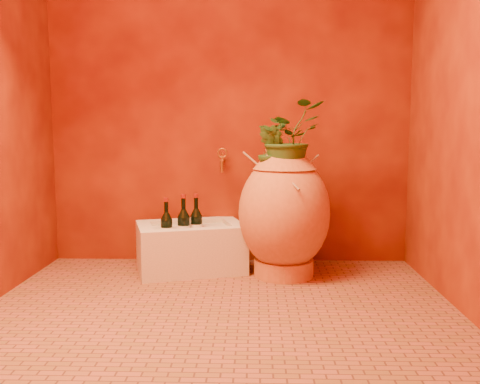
{
  "coord_description": "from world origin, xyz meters",
  "views": [
    {
      "loc": [
        0.18,
        -2.76,
        0.96
      ],
      "look_at": [
        0.09,
        0.35,
        0.57
      ],
      "focal_mm": 40.0,
      "sensor_mm": 36.0,
      "label": 1
    }
  ],
  "objects_px": {
    "wine_bottle_a": "(167,230)",
    "wine_bottle_c": "(184,228)",
    "wine_bottle_b": "(196,226)",
    "amphora": "(284,212)",
    "stone_basin": "(191,248)",
    "wall_tap": "(222,159)"
  },
  "relations": [
    {
      "from": "wine_bottle_b",
      "to": "wine_bottle_c",
      "type": "bearing_deg",
      "value": -139.61
    },
    {
      "from": "wall_tap",
      "to": "wine_bottle_c",
      "type": "bearing_deg",
      "value": -133.15
    },
    {
      "from": "wine_bottle_c",
      "to": "wall_tap",
      "type": "xyz_separation_m",
      "value": [
        0.24,
        0.25,
        0.43
      ]
    },
    {
      "from": "wine_bottle_b",
      "to": "wine_bottle_c",
      "type": "height_order",
      "value": "wine_bottle_c"
    },
    {
      "from": "wine_bottle_a",
      "to": "wine_bottle_c",
      "type": "distance_m",
      "value": 0.11
    },
    {
      "from": "amphora",
      "to": "wine_bottle_b",
      "type": "distance_m",
      "value": 0.6
    },
    {
      "from": "stone_basin",
      "to": "amphora",
      "type": "bearing_deg",
      "value": -10.69
    },
    {
      "from": "amphora",
      "to": "stone_basin",
      "type": "relative_size",
      "value": 1.06
    },
    {
      "from": "wine_bottle_a",
      "to": "wine_bottle_b",
      "type": "distance_m",
      "value": 0.2
    },
    {
      "from": "stone_basin",
      "to": "wine_bottle_b",
      "type": "xyz_separation_m",
      "value": [
        0.04,
        0.01,
        0.14
      ]
    },
    {
      "from": "stone_basin",
      "to": "wine_bottle_a",
      "type": "xyz_separation_m",
      "value": [
        -0.14,
        -0.08,
        0.14
      ]
    },
    {
      "from": "wine_bottle_b",
      "to": "wall_tap",
      "type": "distance_m",
      "value": 0.5
    },
    {
      "from": "wine_bottle_a",
      "to": "wall_tap",
      "type": "bearing_deg",
      "value": 38.97
    },
    {
      "from": "stone_basin",
      "to": "wine_bottle_c",
      "type": "height_order",
      "value": "wine_bottle_c"
    },
    {
      "from": "wine_bottle_b",
      "to": "wine_bottle_c",
      "type": "xyz_separation_m",
      "value": [
        -0.08,
        -0.06,
        0.0
      ]
    },
    {
      "from": "wine_bottle_c",
      "to": "stone_basin",
      "type": "bearing_deg",
      "value": 54.33
    },
    {
      "from": "wine_bottle_a",
      "to": "wine_bottle_c",
      "type": "xyz_separation_m",
      "value": [
        0.11,
        0.03,
        0.01
      ]
    },
    {
      "from": "stone_basin",
      "to": "wine_bottle_a",
      "type": "height_order",
      "value": "wine_bottle_a"
    },
    {
      "from": "wine_bottle_c",
      "to": "wine_bottle_b",
      "type": "bearing_deg",
      "value": 40.39
    },
    {
      "from": "wine_bottle_a",
      "to": "wine_bottle_b",
      "type": "xyz_separation_m",
      "value": [
        0.18,
        0.09,
        0.01
      ]
    },
    {
      "from": "amphora",
      "to": "wine_bottle_a",
      "type": "bearing_deg",
      "value": 177.06
    },
    {
      "from": "stone_basin",
      "to": "wine_bottle_b",
      "type": "bearing_deg",
      "value": 18.55
    }
  ]
}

